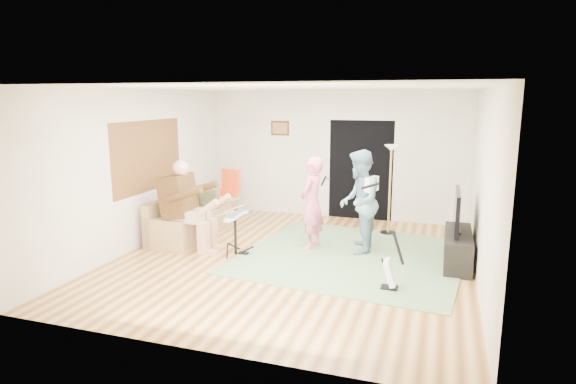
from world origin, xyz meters
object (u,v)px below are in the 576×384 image
object	(u,v)px
torchiere_lamp	(390,173)
dining_chair	(226,203)
guitar_spare	(391,273)
television	(457,211)
sofa	(187,223)
guitarist	(359,202)
singer	(312,203)
drum_kit	(235,236)
tv_cabinet	(458,248)

from	to	relation	value
torchiere_lamp	dining_chair	distance (m)	3.44
guitar_spare	television	size ratio (longest dim) A/B	0.75
guitar_spare	television	xyz separation A→B (m)	(0.83, 1.37, 0.61)
torchiere_lamp	television	bearing A→B (deg)	-49.81
sofa	guitarist	xyz separation A→B (m)	(3.20, 0.09, 0.61)
guitar_spare	singer	bearing A→B (deg)	136.27
singer	guitar_spare	bearing A→B (deg)	57.12
drum_kit	television	xyz separation A→B (m)	(3.45, 0.64, 0.54)
drum_kit	dining_chair	bearing A→B (deg)	119.22
singer	tv_cabinet	bearing A→B (deg)	99.14
tv_cabinet	television	distance (m)	0.60
guitar_spare	sofa	bearing A→B (deg)	160.53
television	dining_chair	bearing A→B (deg)	164.21
dining_chair	television	bearing A→B (deg)	-2.87
singer	guitar_spare	size ratio (longest dim) A/B	1.92
dining_chair	tv_cabinet	bearing A→B (deg)	-2.71
drum_kit	television	distance (m)	3.55
guitarist	torchiere_lamp	bearing A→B (deg)	158.48
drum_kit	torchiere_lamp	world-z (taller)	torchiere_lamp
drum_kit	singer	size ratio (longest dim) A/B	0.44
guitar_spare	dining_chair	xyz separation A→B (m)	(-3.69, 2.65, 0.15)
guitarist	guitar_spare	world-z (taller)	guitarist
dining_chair	tv_cabinet	xyz separation A→B (m)	(4.57, -1.28, -0.14)
guitarist	tv_cabinet	size ratio (longest dim) A/B	1.23
sofa	drum_kit	bearing A→B (deg)	-26.83
drum_kit	tv_cabinet	bearing A→B (deg)	10.32
sofa	television	distance (m)	4.77
sofa	guitar_spare	distance (m)	4.14
drum_kit	dining_chair	world-z (taller)	dining_chair
singer	torchiere_lamp	distance (m)	1.80
sofa	torchiere_lamp	distance (m)	3.92
singer	drum_kit	bearing A→B (deg)	-46.71
drum_kit	television	world-z (taller)	television
drum_kit	sofa	bearing A→B (deg)	153.17
guitar_spare	television	world-z (taller)	television
sofa	guitarist	distance (m)	3.26
singer	dining_chair	bearing A→B (deg)	-108.06
television	drum_kit	bearing A→B (deg)	-169.54
sofa	drum_kit	distance (m)	1.44
tv_cabinet	dining_chair	bearing A→B (deg)	164.37
torchiere_lamp	dining_chair	size ratio (longest dim) A/B	1.57
singer	guitarist	world-z (taller)	guitarist
singer	dining_chair	size ratio (longest dim) A/B	1.47
guitarist	television	world-z (taller)	guitarist
singer	dining_chair	world-z (taller)	singer
sofa	television	size ratio (longest dim) A/B	1.73
drum_kit	guitarist	distance (m)	2.13
tv_cabinet	television	size ratio (longest dim) A/B	1.27
guitar_spare	television	bearing A→B (deg)	58.67
drum_kit	singer	bearing A→B (deg)	32.44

